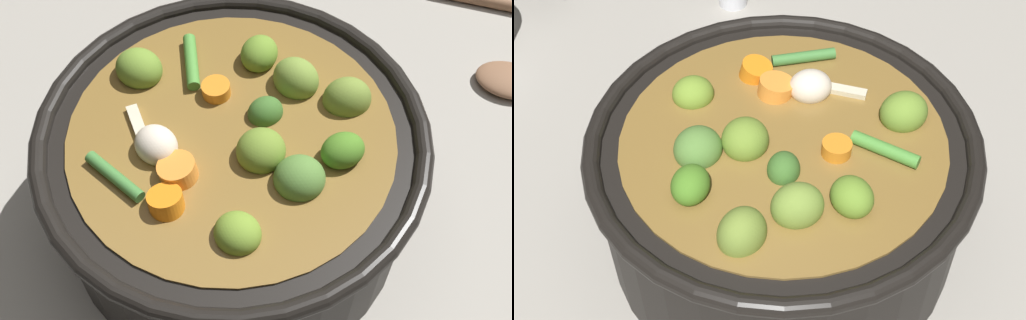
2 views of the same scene
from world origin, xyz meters
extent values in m
plane|color=#9E998E|center=(0.00, 0.00, 0.00)|extent=(1.10, 1.10, 0.00)
cylinder|color=black|center=(0.00, 0.00, 0.06)|extent=(0.28, 0.28, 0.11)
torus|color=black|center=(0.00, 0.00, 0.11)|extent=(0.29, 0.29, 0.01)
cylinder|color=brown|center=(0.00, 0.00, 0.06)|extent=(0.24, 0.24, 0.11)
ellipsoid|color=olive|center=(0.04, 0.05, 0.12)|extent=(0.05, 0.05, 0.03)
ellipsoid|color=olive|center=(-0.08, 0.05, 0.12)|extent=(0.05, 0.04, 0.03)
ellipsoid|color=#3C6A29|center=(0.02, 0.02, 0.11)|extent=(0.04, 0.04, 0.02)
ellipsoid|color=olive|center=(0.08, 0.04, 0.12)|extent=(0.04, 0.04, 0.04)
ellipsoid|color=olive|center=(0.02, -0.08, 0.12)|extent=(0.04, 0.04, 0.03)
ellipsoid|color=#4A8024|center=(0.08, -0.01, 0.12)|extent=(0.04, 0.04, 0.02)
ellipsoid|color=olive|center=(0.01, 0.07, 0.12)|extent=(0.04, 0.04, 0.03)
ellipsoid|color=#558237|center=(0.05, -0.03, 0.12)|extent=(0.04, 0.04, 0.03)
ellipsoid|color=olive|center=(0.02, -0.02, 0.12)|extent=(0.05, 0.05, 0.03)
cylinder|color=orange|center=(-0.03, -0.04, 0.12)|extent=(0.04, 0.04, 0.02)
cylinder|color=orange|center=(-0.03, -0.07, 0.12)|extent=(0.04, 0.04, 0.02)
cylinder|color=orange|center=(-0.02, 0.04, 0.11)|extent=(0.02, 0.02, 0.02)
ellipsoid|color=beige|center=(-0.05, -0.02, 0.12)|extent=(0.04, 0.04, 0.03)
cylinder|color=#4C9238|center=(-0.04, 0.06, 0.12)|extent=(0.02, 0.05, 0.01)
cylinder|color=#417D38|center=(-0.07, -0.05, 0.12)|extent=(0.05, 0.04, 0.01)
cube|color=beige|center=(-0.07, 0.00, 0.11)|extent=(0.02, 0.03, 0.01)
ellipsoid|color=brown|center=(0.24, 0.18, 0.01)|extent=(0.07, 0.06, 0.01)
camera|label=1|loc=(0.06, -0.28, 0.51)|focal=47.12mm
camera|label=2|loc=(0.27, 0.26, 0.50)|focal=51.75mm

